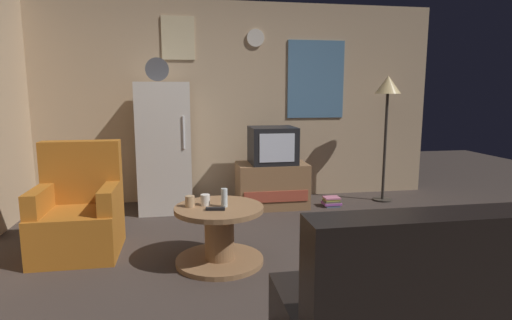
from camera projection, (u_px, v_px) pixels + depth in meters
name	position (u px, v px, depth m)	size (l,w,h in m)	color
ground_plane	(280.00, 274.00, 3.22)	(12.00, 12.00, 0.00)	#3D332D
wall_with_art	(238.00, 102.00, 5.40)	(5.20, 0.12, 2.51)	tan
fridge	(165.00, 147.00, 4.88)	(0.60, 0.62, 1.77)	silver
tv_stand	(272.00, 185.00, 5.09)	(0.84, 0.53, 0.54)	#8E6642
crt_tv	(273.00, 145.00, 5.01)	(0.54, 0.51, 0.44)	black
standing_lamp	(388.00, 95.00, 5.20)	(0.32, 0.32, 1.59)	#332D28
coffee_table	(219.00, 235.00, 3.40)	(0.72, 0.72, 0.48)	#8E6642
wine_glass	(224.00, 198.00, 3.34)	(0.05, 0.05, 0.15)	silver
mug_ceramic_white	(205.00, 200.00, 3.39)	(0.08, 0.08, 0.09)	silver
mug_ceramic_tan	(190.00, 201.00, 3.34)	(0.08, 0.08, 0.09)	tan
remote_control	(215.00, 209.00, 3.25)	(0.15, 0.04, 0.02)	black
armchair	(79.00, 215.00, 3.62)	(0.68, 0.68, 0.96)	#B2661E
couch	(461.00, 319.00, 2.01)	(1.70, 0.80, 0.92)	black
book_stack	(331.00, 202.00, 5.13)	(0.21, 0.18, 0.12)	slate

